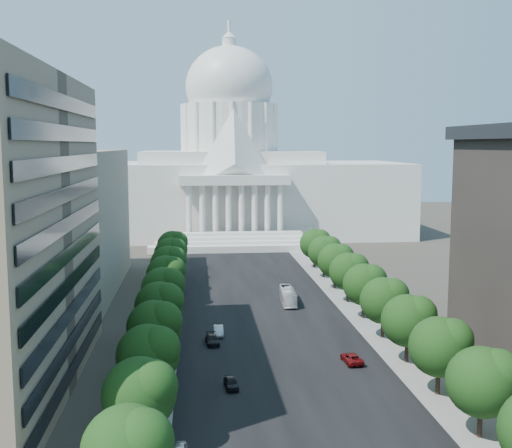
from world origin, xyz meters
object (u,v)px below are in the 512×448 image
object	(u,v)px
car_dark_b	(212,340)
city_bus	(288,296)
car_silver	(218,331)
car_red	(352,358)
car_dark_a	(231,383)

from	to	relation	value
car_dark_b	city_bus	distance (m)	29.35
car_silver	car_dark_b	bearing A→B (deg)	-103.83
car_red	city_bus	bearing A→B (deg)	-87.78
car_silver	city_bus	world-z (taller)	city_bus
car_silver	city_bus	xyz separation A→B (m)	(14.50, 20.04, 0.78)
car_dark_b	city_bus	bearing A→B (deg)	52.43
car_silver	city_bus	size ratio (longest dim) A/B	0.41
car_silver	city_bus	distance (m)	24.75
car_dark_b	car_dark_a	bearing A→B (deg)	-89.38
car_dark_b	city_bus	size ratio (longest dim) A/B	0.44
car_dark_a	city_bus	xyz separation A→B (m)	(13.74, 43.40, 0.83)
car_red	car_dark_a	bearing A→B (deg)	19.61
city_bus	car_red	bearing A→B (deg)	-80.49
car_red	car_silver	bearing A→B (deg)	-44.05
car_dark_a	city_bus	distance (m)	45.53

